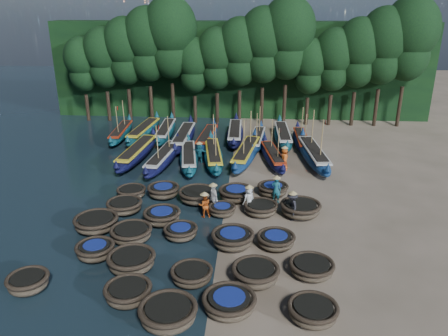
# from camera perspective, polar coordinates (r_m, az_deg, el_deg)

# --- Properties ---
(ground) EXTENTS (120.00, 120.00, 0.00)m
(ground) POSITION_cam_1_polar(r_m,az_deg,el_deg) (27.08, 0.12, -5.16)
(ground) COLOR gray
(ground) RESTS_ON ground
(foliage_wall) EXTENTS (40.00, 3.00, 10.00)m
(foliage_wall) POSITION_cam_1_polar(r_m,az_deg,el_deg) (48.29, 2.11, 12.70)
(foliage_wall) COLOR black
(foliage_wall) RESTS_ON ground
(coracle_0) EXTENTS (1.86, 1.86, 0.75)m
(coracle_0) POSITION_cam_1_polar(r_m,az_deg,el_deg) (21.51, -24.22, -13.42)
(coracle_0) COLOR brown
(coracle_0) RESTS_ON ground
(coracle_1) EXTENTS (2.22, 2.22, 0.76)m
(coracle_1) POSITION_cam_1_polar(r_m,az_deg,el_deg) (19.55, -12.41, -15.57)
(coracle_1) COLOR brown
(coracle_1) RESTS_ON ground
(coracle_2) EXTENTS (2.80, 2.80, 0.84)m
(coracle_2) POSITION_cam_1_polar(r_m,az_deg,el_deg) (18.16, -7.30, -18.29)
(coracle_2) COLOR brown
(coracle_2) RESTS_ON ground
(coracle_3) EXTENTS (2.39, 2.39, 0.75)m
(coracle_3) POSITION_cam_1_polar(r_m,az_deg,el_deg) (18.60, 0.69, -17.16)
(coracle_3) COLOR brown
(coracle_3) RESTS_ON ground
(coracle_4) EXTENTS (2.19, 2.19, 0.72)m
(coracle_4) POSITION_cam_1_polar(r_m,az_deg,el_deg) (18.57, 11.53, -17.85)
(coracle_4) COLOR brown
(coracle_4) RESTS_ON ground
(coracle_5) EXTENTS (2.12, 2.12, 0.76)m
(coracle_5) POSITION_cam_1_polar(r_m,az_deg,el_deg) (22.79, -16.47, -10.24)
(coracle_5) COLOR brown
(coracle_5) RESTS_ON ground
(coracle_6) EXTENTS (2.32, 2.32, 0.82)m
(coracle_6) POSITION_cam_1_polar(r_m,az_deg,el_deg) (21.48, -11.99, -11.77)
(coracle_6) COLOR brown
(coracle_6) RESTS_ON ground
(coracle_7) EXTENTS (1.95, 1.95, 0.70)m
(coracle_7) POSITION_cam_1_polar(r_m,az_deg,el_deg) (20.29, -4.23, -13.70)
(coracle_7) COLOR brown
(coracle_7) RESTS_ON ground
(coracle_8) EXTENTS (2.64, 2.64, 0.83)m
(coracle_8) POSITION_cam_1_polar(r_m,az_deg,el_deg) (20.23, 4.15, -13.55)
(coracle_8) COLOR brown
(coracle_8) RESTS_ON ground
(coracle_9) EXTENTS (2.52, 2.52, 0.70)m
(coracle_9) POSITION_cam_1_polar(r_m,az_deg,el_deg) (21.08, 11.37, -12.63)
(coracle_9) COLOR brown
(coracle_9) RESTS_ON ground
(coracle_10) EXTENTS (2.86, 2.86, 0.80)m
(coracle_10) POSITION_cam_1_polar(r_m,az_deg,el_deg) (25.36, -16.35, -6.84)
(coracle_10) COLOR brown
(coracle_10) RESTS_ON ground
(coracle_11) EXTENTS (2.30, 2.30, 0.78)m
(coracle_11) POSITION_cam_1_polar(r_m,az_deg,el_deg) (23.84, -12.01, -8.32)
(coracle_11) COLOR brown
(coracle_11) RESTS_ON ground
(coracle_12) EXTENTS (2.23, 2.23, 0.69)m
(coracle_12) POSITION_cam_1_polar(r_m,az_deg,el_deg) (23.68, -5.67, -8.27)
(coracle_12) COLOR brown
(coracle_12) RESTS_ON ground
(coracle_13) EXTENTS (2.32, 2.32, 0.82)m
(coracle_13) POSITION_cam_1_polar(r_m,az_deg,el_deg) (22.82, 1.14, -9.16)
(coracle_13) COLOR brown
(coracle_13) RESTS_ON ground
(coracle_14) EXTENTS (2.46, 2.46, 0.71)m
(coracle_14) POSITION_cam_1_polar(r_m,az_deg,el_deg) (22.94, 6.80, -9.31)
(coracle_14) COLOR brown
(coracle_14) RESTS_ON ground
(coracle_15) EXTENTS (2.16, 2.16, 0.75)m
(coracle_15) POSITION_cam_1_polar(r_m,az_deg,el_deg) (26.96, -12.86, -4.84)
(coracle_15) COLOR brown
(coracle_15) RESTS_ON ground
(coracle_16) EXTENTS (2.49, 2.49, 0.80)m
(coracle_16) POSITION_cam_1_polar(r_m,az_deg,el_deg) (25.29, -8.10, -6.22)
(coracle_16) COLOR brown
(coracle_16) RESTS_ON ground
(coracle_17) EXTENTS (1.92, 1.92, 0.63)m
(coracle_17) POSITION_cam_1_polar(r_m,az_deg,el_deg) (25.98, -0.25, -5.44)
(coracle_17) COLOR brown
(coracle_17) RESTS_ON ground
(coracle_18) EXTENTS (2.31, 2.31, 0.72)m
(coracle_18) POSITION_cam_1_polar(r_m,az_deg,el_deg) (26.15, 4.83, -5.24)
(coracle_18) COLOR brown
(coracle_18) RESTS_ON ground
(coracle_19) EXTENTS (2.43, 2.43, 0.83)m
(coracle_19) POSITION_cam_1_polar(r_m,az_deg,el_deg) (26.26, 9.97, -5.22)
(coracle_19) COLOR brown
(coracle_19) RESTS_ON ground
(coracle_20) EXTENTS (1.91, 1.91, 0.68)m
(coracle_20) POSITION_cam_1_polar(r_m,az_deg,el_deg) (28.86, -11.99, -3.09)
(coracle_20) COLOR brown
(coracle_20) RESTS_ON ground
(coracle_21) EXTENTS (2.56, 2.56, 0.80)m
(coracle_21) POSITION_cam_1_polar(r_m,az_deg,el_deg) (28.54, -7.92, -2.94)
(coracle_21) COLOR brown
(coracle_21) RESTS_ON ground
(coracle_22) EXTENTS (2.56, 2.56, 0.81)m
(coracle_22) POSITION_cam_1_polar(r_m,az_deg,el_deg) (27.68, -3.46, -3.55)
(coracle_22) COLOR brown
(coracle_22) RESTS_ON ground
(coracle_23) EXTENTS (2.62, 2.62, 0.83)m
(coracle_23) POSITION_cam_1_polar(r_m,az_deg,el_deg) (27.83, 1.60, -3.33)
(coracle_23) COLOR brown
(coracle_23) RESTS_ON ground
(coracle_24) EXTENTS (2.20, 2.20, 0.73)m
(coracle_24) POSITION_cam_1_polar(r_m,az_deg,el_deg) (28.78, 6.40, -2.74)
(coracle_24) COLOR brown
(coracle_24) RESTS_ON ground
(long_boat_2) EXTENTS (2.30, 8.99, 1.59)m
(long_boat_2) POSITION_cam_1_polar(r_m,az_deg,el_deg) (35.62, -11.27, 2.01)
(long_boat_2) COLOR #0E0F35
(long_boat_2) RESTS_ON ground
(long_boat_3) EXTENTS (2.34, 8.44, 3.60)m
(long_boat_3) POSITION_cam_1_polar(r_m,az_deg,el_deg) (34.14, -7.91, 1.33)
(long_boat_3) COLOR #0E0F35
(long_boat_3) RESTS_ON ground
(long_boat_4) EXTENTS (2.63, 7.96, 1.42)m
(long_boat_4) POSITION_cam_1_polar(r_m,az_deg,el_deg) (34.09, -4.63, 1.38)
(long_boat_4) COLOR #0F4556
(long_boat_4) RESTS_ON ground
(long_boat_5) EXTENTS (2.69, 8.35, 3.58)m
(long_boat_5) POSITION_cam_1_polar(r_m,az_deg,el_deg) (34.38, -1.41, 1.66)
(long_boat_5) COLOR #0F4556
(long_boat_5) RESTS_ON ground
(long_boat_6) EXTENTS (2.92, 8.75, 3.77)m
(long_boat_6) POSITION_cam_1_polar(r_m,az_deg,el_deg) (34.78, 2.90, 1.93)
(long_boat_6) COLOR navy
(long_boat_6) RESTS_ON ground
(long_boat_7) EXTENTS (2.50, 7.40, 3.19)m
(long_boat_7) POSITION_cam_1_polar(r_m,az_deg,el_deg) (34.56, 6.39, 1.53)
(long_boat_7) COLOR #0E0F35
(long_boat_7) RESTS_ON ground
(long_boat_8) EXTENTS (2.53, 9.15, 3.91)m
(long_boat_8) POSITION_cam_1_polar(r_m,az_deg,el_deg) (35.12, 11.60, 1.74)
(long_boat_8) COLOR navy
(long_boat_8) RESTS_ON ground
(long_boat_9) EXTENTS (1.83, 7.81, 3.32)m
(long_boat_9) POSITION_cam_1_polar(r_m,az_deg,el_deg) (41.75, -13.29, 4.55)
(long_boat_9) COLOR #0F4556
(long_boat_9) RESTS_ON ground
(long_boat_10) EXTENTS (2.25, 8.75, 1.55)m
(long_boat_10) POSITION_cam_1_polar(r_m,az_deg,el_deg) (41.52, -10.43, 4.76)
(long_boat_10) COLOR #0F4556
(long_boat_10) RESTS_ON ground
(long_boat_11) EXTENTS (1.81, 8.47, 1.49)m
(long_boat_11) POSITION_cam_1_polar(r_m,az_deg,el_deg) (41.19, -7.63, 4.77)
(long_boat_11) COLOR #0F4556
(long_boat_11) RESTS_ON ground
(long_boat_12) EXTENTS (1.62, 9.10, 1.60)m
(long_boat_12) POSITION_cam_1_polar(r_m,az_deg,el_deg) (39.06, -5.28, 4.03)
(long_boat_12) COLOR #0E0F35
(long_boat_12) RESTS_ON ground
(long_boat_13) EXTENTS (1.92, 7.90, 1.39)m
(long_boat_13) POSITION_cam_1_polar(r_m,az_deg,el_deg) (39.13, -2.24, 4.01)
(long_boat_13) COLOR navy
(long_boat_13) RESTS_ON ground
(long_boat_14) EXTENTS (1.71, 8.76, 1.54)m
(long_boat_14) POSITION_cam_1_polar(r_m,az_deg,el_deg) (40.21, 1.45, 4.57)
(long_boat_14) COLOR #0E0F35
(long_boat_14) RESTS_ON ground
(long_boat_15) EXTENTS (2.10, 7.67, 3.27)m
(long_boat_15) POSITION_cam_1_polar(r_m,az_deg,el_deg) (38.63, 4.33, 3.73)
(long_boat_15) COLOR navy
(long_boat_15) RESTS_ON ground
(long_boat_16) EXTENTS (1.77, 8.66, 1.52)m
(long_boat_16) POSITION_cam_1_polar(r_m,az_deg,el_deg) (39.88, 7.69, 4.24)
(long_boat_16) COLOR #0F4556
(long_boat_16) RESTS_ON ground
(long_boat_17) EXTENTS (1.46, 7.57, 3.22)m
(long_boat_17) POSITION_cam_1_polar(r_m,az_deg,el_deg) (38.99, 10.10, 3.60)
(long_boat_17) COLOR #0E0F35
(long_boat_17) RESTS_ON ground
(fisherman_0) EXTENTS (0.95, 0.94, 1.86)m
(fisherman_0) POSITION_cam_1_polar(r_m,az_deg,el_deg) (26.21, 3.28, -3.97)
(fisherman_0) COLOR silver
(fisherman_0) RESTS_ON ground
(fisherman_1) EXTENTS (0.72, 0.59, 1.90)m
(fisherman_1) POSITION_cam_1_polar(r_m,az_deg,el_deg) (27.60, 6.84, -2.62)
(fisherman_1) COLOR #1B6171
(fisherman_1) RESTS_ON ground
(fisherman_2) EXTENTS (0.83, 0.71, 1.70)m
(fisherman_2) POSITION_cam_1_polar(r_m,az_deg,el_deg) (25.63, -2.55, -4.74)
(fisherman_2) COLOR #CA571B
(fisherman_2) RESTS_ON ground
(fisherman_3) EXTENTS (0.83, 1.21, 1.93)m
(fisherman_3) POSITION_cam_1_polar(r_m,az_deg,el_deg) (25.53, 8.88, -4.88)
(fisherman_3) COLOR black
(fisherman_3) RESTS_ON ground
(fisherman_4) EXTENTS (0.91, 1.13, 1.99)m
(fisherman_4) POSITION_cam_1_polar(r_m,az_deg,el_deg) (26.18, -1.42, -3.83)
(fisherman_4) COLOR silver
(fisherman_4) RESTS_ON ground
(fisherman_5) EXTENTS (1.56, 0.85, 1.80)m
(fisherman_5) POSITION_cam_1_polar(r_m,az_deg,el_deg) (34.33, -3.22, 2.09)
(fisherman_5) COLOR #1B6171
(fisherman_5) RESTS_ON ground
(fisherman_6) EXTENTS (0.64, 0.92, 2.01)m
(fisherman_6) POSITION_cam_1_polar(r_m,az_deg,el_deg) (32.95, 7.88, 1.31)
(fisherman_6) COLOR #CA571B
(fisherman_6) RESTS_ON ground
(tree_0) EXTENTS (3.68, 3.68, 8.68)m
(tree_0) POSITION_cam_1_polar(r_m,az_deg,el_deg) (48.04, -18.00, 12.85)
(tree_0) COLOR black
(tree_0) RESTS_ON ground
(tree_1) EXTENTS (4.09, 4.09, 9.65)m
(tree_1) POSITION_cam_1_polar(r_m,az_deg,el_deg) (47.16, -15.42, 13.81)
(tree_1) COLOR black
(tree_1) RESTS_ON ground
(tree_2) EXTENTS (4.51, 4.51, 10.63)m
(tree_2) POSITION_cam_1_polar(r_m,az_deg,el_deg) (46.39, -12.73, 14.77)
(tree_2) COLOR black
(tree_2) RESTS_ON ground
(tree_3) EXTENTS (4.92, 4.92, 11.60)m
(tree_3) POSITION_cam_1_polar(r_m,az_deg,el_deg) (45.73, -9.93, 15.73)
(tree_3) COLOR black
(tree_3) RESTS_ON ground
(tree_4) EXTENTS (5.34, 5.34, 12.58)m
(tree_4) POSITION_cam_1_polar(r_m,az_deg,el_deg) (45.19, -7.03, 16.68)
(tree_4) COLOR black
(tree_4) RESTS_ON ground
(tree_5) EXTENTS (3.68, 3.68, 8.68)m
(tree_5) POSITION_cam_1_polar(r_m,az_deg,el_deg) (45.09, -3.93, 13.32)
(tree_5) COLOR black
(tree_5) RESTS_ON ground
(tree_6) EXTENTS (4.09, 4.09, 9.65)m
(tree_6) POSITION_cam_1_polar(r_m,az_deg,el_deg) (44.75, -0.94, 14.18)
(tree_6) COLOR black
(tree_6) RESTS_ON ground
(tree_7) EXTENTS (4.51, 4.51, 10.63)m
(tree_7) POSITION_cam_1_polar(r_m,az_deg,el_deg) (44.53, 2.11, 15.01)
(tree_7) COLOR black
(tree_7) RESTS_ON ground
(tree_8) EXTENTS (4.92, 4.92, 11.60)m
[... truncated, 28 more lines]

